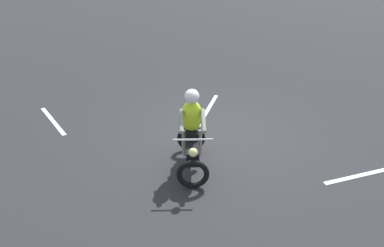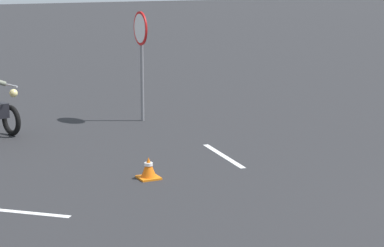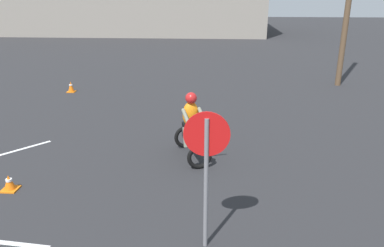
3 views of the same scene
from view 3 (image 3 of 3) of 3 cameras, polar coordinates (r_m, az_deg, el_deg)
The scene contains 6 objects.
motorcycle_rider_background at distance 9.17m, azimuth -0.06°, elevation -0.95°, with size 1.05×1.55×1.66m.
stop_sign at distance 5.63m, azimuth 2.21°, elevation -4.66°, with size 0.70×0.08×2.30m.
traffic_cone_near_right at distance 8.77m, azimuth -26.08°, elevation -8.13°, with size 0.32×0.32×0.34m.
traffic_cone_mid_left at distance 16.22m, azimuth -17.96°, elevation 5.33°, with size 0.32×0.32×0.44m.
lane_stripe_e at distance 7.25m, azimuth -27.09°, elevation -15.80°, with size 0.10×1.73×0.01m, color silver.
lane_stripe_ne at distance 10.88m, azimuth -24.13°, elevation -3.45°, with size 0.10×1.41×0.01m, color silver.
Camera 3 is at (9.36, -2.47, 3.94)m, focal length 35.00 mm.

